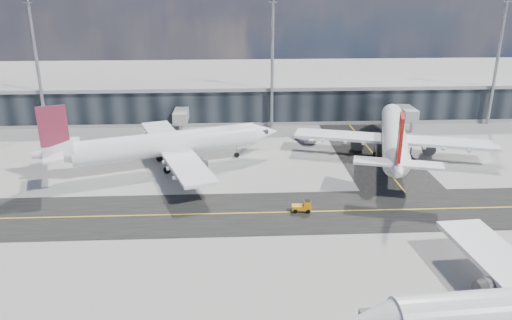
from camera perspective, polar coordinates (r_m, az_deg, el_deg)
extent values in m
plane|color=gray|center=(68.58, 5.02, -7.39)|extent=(300.00, 300.00, 0.00)
cube|color=black|center=(72.12, 4.60, -5.93)|extent=(180.00, 14.00, 0.02)
cube|color=black|center=(103.92, 12.32, 1.87)|extent=(14.00, 50.00, 0.02)
cube|color=yellow|center=(72.11, 4.60, -5.91)|extent=(180.00, 0.25, 0.01)
cube|color=yellow|center=(103.91, 12.32, 1.88)|extent=(0.25, 50.00, 0.01)
cube|color=black|center=(118.87, 1.54, 6.59)|extent=(150.00, 12.00, 8.00)
cube|color=gray|center=(117.93, 1.56, 8.67)|extent=(152.00, 13.00, 0.80)
cube|color=gray|center=(119.75, 1.52, 4.91)|extent=(150.00, 12.20, 0.80)
cube|color=gray|center=(111.42, -8.50, 5.20)|extent=(3.00, 10.00, 2.40)
cylinder|color=gray|center=(107.24, -8.67, 3.34)|extent=(0.60, 0.60, 2.40)
cube|color=gray|center=(117.55, 16.65, 5.35)|extent=(3.00, 10.00, 2.40)
cylinder|color=gray|center=(113.59, 17.34, 3.59)|extent=(0.60, 0.60, 2.40)
cylinder|color=gray|center=(117.11, -23.71, 9.73)|extent=(0.70, 0.70, 28.00)
cylinder|color=gray|center=(110.08, 1.87, 10.82)|extent=(0.70, 0.70, 28.00)
cylinder|color=gray|center=(124.58, 25.83, 9.95)|extent=(0.70, 0.70, 28.00)
cylinder|color=white|center=(88.90, -10.06, 1.85)|extent=(31.73, 14.40, 4.28)
cone|color=white|center=(93.96, 0.83, 3.15)|extent=(6.44, 5.77, 4.28)
cone|color=white|center=(87.20, -22.16, 0.73)|extent=(7.45, 6.12, 4.28)
cube|color=white|center=(89.43, -9.35, 1.28)|extent=(16.79, 36.12, 0.53)
cylinder|color=#2D2D30|center=(95.97, -9.54, 1.83)|extent=(5.04, 3.78, 2.46)
cylinder|color=#2D2D30|center=(84.14, -7.62, -0.68)|extent=(5.04, 3.78, 2.46)
cube|color=silver|center=(95.71, -9.57, 2.31)|extent=(2.16, 1.09, 0.86)
cube|color=silver|center=(83.85, -7.64, -0.13)|extent=(2.16, 1.09, 0.86)
cube|color=#642241|center=(85.94, -22.19, 3.61)|extent=(4.40, 1.90, 6.63)
cube|color=white|center=(87.01, -22.22, 1.13)|extent=(6.97, 13.11, 0.37)
cube|color=#2D2D30|center=(93.65, 0.53, 3.36)|extent=(2.78, 2.92, 0.75)
cylinder|color=gray|center=(93.05, -2.22, 1.03)|extent=(0.33, 0.33, 2.14)
cylinder|color=black|center=(93.32, -2.21, 0.56)|extent=(1.03, 0.66, 0.96)
cylinder|color=black|center=(92.87, -10.98, 0.17)|extent=(1.29, 0.89, 1.18)
cylinder|color=black|center=(86.95, -10.15, -1.15)|extent=(1.29, 0.89, 1.18)
cylinder|color=white|center=(95.60, 15.47, 2.74)|extent=(13.13, 32.35, 4.32)
cone|color=white|center=(113.32, 15.24, 5.39)|extent=(5.65, 6.39, 4.32)
cone|color=white|center=(77.45, 15.86, -0.81)|extent=(5.95, 7.43, 4.32)
cube|color=white|center=(96.94, 15.40, 2.31)|extent=(36.80, 15.36, 0.54)
cylinder|color=#2D2D30|center=(98.22, 11.55, 2.13)|extent=(3.65, 5.05, 2.49)
cylinder|color=#2D2D30|center=(98.85, 19.07, 1.53)|extent=(3.65, 5.05, 2.49)
cube|color=silver|center=(97.97, 11.59, 2.61)|extent=(1.01, 2.20, 0.86)
cube|color=silver|center=(98.60, 19.12, 2.01)|extent=(1.01, 2.20, 0.86)
cube|color=#B8150C|center=(76.54, 16.17, 2.51)|extent=(1.72, 4.50, 6.70)
cube|color=white|center=(77.23, 15.91, -0.36)|extent=(13.30, 6.50, 0.38)
cube|color=#2D2D30|center=(112.69, 15.27, 5.54)|extent=(2.88, 2.74, 0.76)
cylinder|color=gray|center=(108.88, 15.16, 3.17)|extent=(0.32, 0.32, 2.16)
cylinder|color=black|center=(109.11, 15.12, 2.76)|extent=(0.63, 1.04, 0.97)
cylinder|color=black|center=(95.59, 13.35, 0.57)|extent=(0.85, 1.29, 1.19)
cylinder|color=black|center=(95.91, 17.22, 0.27)|extent=(0.85, 1.29, 1.19)
cylinder|color=#2D2D30|center=(57.50, 26.65, -13.04)|extent=(4.83, 2.86, 2.56)
cube|color=silver|center=(57.05, 26.79, -12.28)|extent=(2.25, 0.59, 0.89)
cube|color=orange|center=(72.00, 5.21, -5.40)|extent=(2.78, 1.39, 0.64)
cube|color=orange|center=(71.83, 5.88, -4.97)|extent=(1.05, 1.22, 0.82)
cube|color=black|center=(71.70, 5.89, -4.74)|extent=(0.96, 1.18, 0.23)
cylinder|color=black|center=(72.78, 5.88, -5.46)|extent=(0.65, 0.25, 0.64)
cylinder|color=black|center=(71.72, 5.98, -5.86)|extent=(0.65, 0.25, 0.64)
cylinder|color=black|center=(72.60, 4.44, -5.47)|extent=(0.65, 0.25, 0.64)
cylinder|color=black|center=(71.54, 4.52, -5.88)|extent=(0.65, 0.25, 0.64)
imported|color=white|center=(103.18, 5.69, 2.59)|extent=(4.42, 6.49, 1.65)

